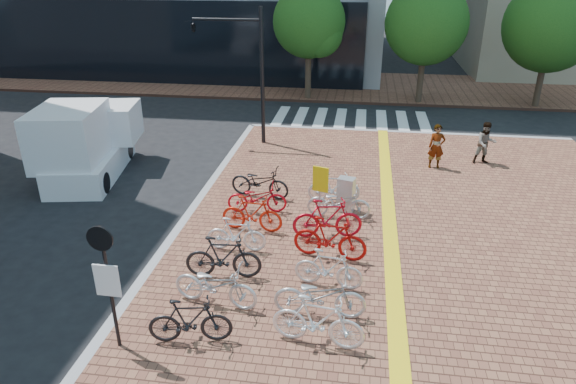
% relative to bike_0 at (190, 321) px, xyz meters
% --- Properties ---
extents(ground, '(120.00, 120.00, 0.00)m').
position_rel_bike_0_xyz_m(ground, '(2.11, 2.67, -0.65)').
color(ground, black).
rests_on(ground, ground).
extents(kerb_north, '(14.00, 0.25, 0.15)m').
position_rel_bike_0_xyz_m(kerb_north, '(5.11, 14.67, -0.58)').
color(kerb_north, gray).
rests_on(kerb_north, ground).
extents(far_sidewalk, '(70.00, 8.00, 0.15)m').
position_rel_bike_0_xyz_m(far_sidewalk, '(2.11, 23.67, -0.58)').
color(far_sidewalk, brown).
rests_on(far_sidewalk, ground).
extents(crosswalk, '(7.50, 4.00, 0.01)m').
position_rel_bike_0_xyz_m(crosswalk, '(2.61, 16.67, -0.65)').
color(crosswalk, silver).
rests_on(crosswalk, ground).
extents(street_trees, '(16.20, 4.60, 6.35)m').
position_rel_bike_0_xyz_m(street_trees, '(7.15, 20.13, 3.45)').
color(street_trees, '#38281E').
rests_on(street_trees, far_sidewalk).
extents(bike_0, '(1.73, 0.76, 1.01)m').
position_rel_bike_0_xyz_m(bike_0, '(0.00, 0.00, 0.00)').
color(bike_0, black).
rests_on(bike_0, sidewalk).
extents(bike_1, '(2.03, 0.96, 1.02)m').
position_rel_bike_0_xyz_m(bike_1, '(0.16, 1.27, 0.01)').
color(bike_1, silver).
rests_on(bike_1, sidewalk).
extents(bike_2, '(1.88, 0.70, 1.10)m').
position_rel_bike_0_xyz_m(bike_2, '(0.06, 2.33, 0.05)').
color(bike_2, black).
rests_on(bike_2, sidewalk).
extents(bike_3, '(1.58, 0.46, 0.95)m').
position_rel_bike_0_xyz_m(bike_3, '(0.07, 3.60, -0.03)').
color(bike_3, white).
rests_on(bike_3, sidewalk).
extents(bike_4, '(1.78, 0.62, 1.05)m').
position_rel_bike_0_xyz_m(bike_4, '(0.24, 4.73, 0.02)').
color(bike_4, red).
rests_on(bike_4, sidewalk).
extents(bike_5, '(1.85, 0.85, 0.94)m').
position_rel_bike_0_xyz_m(bike_5, '(0.15, 5.90, -0.03)').
color(bike_5, red).
rests_on(bike_5, sidewalk).
extents(bike_6, '(2.04, 1.01, 1.02)m').
position_rel_bike_0_xyz_m(bike_6, '(0.02, 6.99, 0.01)').
color(bike_6, black).
rests_on(bike_6, sidewalk).
extents(bike_7, '(1.92, 0.77, 1.12)m').
position_rel_bike_0_xyz_m(bike_7, '(2.51, 0.29, 0.06)').
color(bike_7, white).
rests_on(bike_7, sidewalk).
extents(bike_8, '(1.99, 0.75, 1.03)m').
position_rel_bike_0_xyz_m(bike_8, '(2.47, 1.19, 0.01)').
color(bike_8, '#B4B4B9').
rests_on(bike_8, sidewalk).
extents(bike_9, '(1.67, 0.67, 0.97)m').
position_rel_bike_0_xyz_m(bike_9, '(2.57, 2.30, -0.02)').
color(bike_9, silver).
rests_on(bike_9, sidewalk).
extents(bike_10, '(1.96, 0.79, 1.14)m').
position_rel_bike_0_xyz_m(bike_10, '(2.51, 3.58, 0.07)').
color(bike_10, '#A20E0B').
rests_on(bike_10, sidewalk).
extents(bike_11, '(1.97, 0.86, 1.15)m').
position_rel_bike_0_xyz_m(bike_11, '(2.37, 4.65, 0.07)').
color(bike_11, '#AF0C1C').
rests_on(bike_11, sidewalk).
extents(bike_12, '(1.87, 0.67, 0.98)m').
position_rel_bike_0_xyz_m(bike_12, '(2.61, 5.88, -0.01)').
color(bike_12, silver).
rests_on(bike_12, sidewalk).
extents(bike_13, '(1.67, 0.61, 0.98)m').
position_rel_bike_0_xyz_m(bike_13, '(2.40, 6.95, -0.01)').
color(bike_13, silver).
rests_on(bike_13, sidewalk).
extents(pedestrian_a, '(0.62, 0.43, 1.63)m').
position_rel_bike_0_xyz_m(pedestrian_a, '(5.89, 10.44, 0.31)').
color(pedestrian_a, gray).
rests_on(pedestrian_a, sidewalk).
extents(pedestrian_b, '(0.85, 0.70, 1.59)m').
position_rel_bike_0_xyz_m(pedestrian_b, '(7.75, 11.15, 0.29)').
color(pedestrian_b, '#4C4F60').
rests_on(pedestrian_b, sidewalk).
extents(utility_box, '(0.57, 0.47, 1.07)m').
position_rel_bike_0_xyz_m(utility_box, '(2.79, 6.37, 0.03)').
color(utility_box, silver).
rests_on(utility_box, sidewalk).
extents(yellow_sign, '(0.46, 0.18, 1.73)m').
position_rel_bike_0_xyz_m(yellow_sign, '(2.07, 5.52, 0.69)').
color(yellow_sign, '#B7B7BC').
rests_on(yellow_sign, sidewalk).
extents(notice_sign, '(0.50, 0.11, 2.71)m').
position_rel_bike_0_xyz_m(notice_sign, '(-1.39, -0.35, 1.21)').
color(notice_sign, black).
rests_on(notice_sign, sidewalk).
extents(traffic_light_pole, '(2.90, 1.12, 5.40)m').
position_rel_bike_0_xyz_m(traffic_light_pole, '(-2.13, 12.31, 3.22)').
color(traffic_light_pole, black).
rests_on(traffic_light_pole, sidewalk).
extents(box_truck, '(2.81, 4.91, 2.68)m').
position_rel_bike_0_xyz_m(box_truck, '(-6.42, 8.21, 0.61)').
color(box_truck, silver).
rests_on(box_truck, ground).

